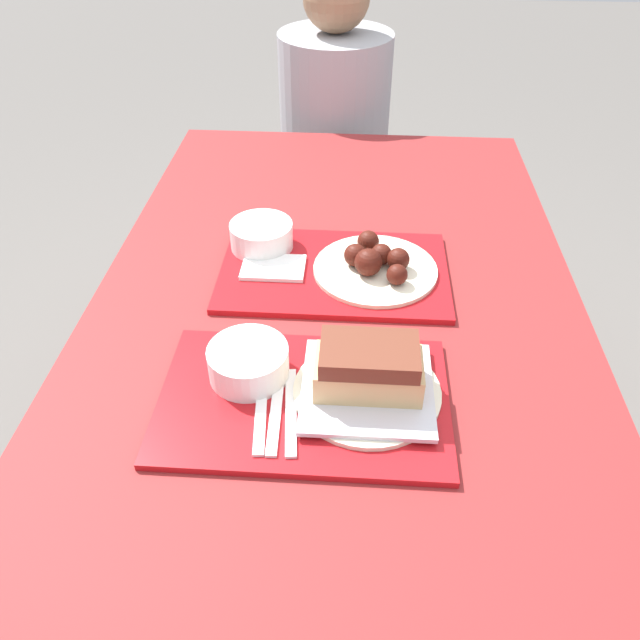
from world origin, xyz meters
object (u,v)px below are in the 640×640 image
Objects in this scene: bowl_coleslaw_near at (248,361)px; brisket_sandwich_plate at (368,376)px; tray_far at (334,272)px; bowl_coleslaw_far at (261,234)px; tray_near at (304,400)px; wings_plate_far at (376,263)px; person_seated_across at (335,112)px.

brisket_sandwich_plate is (0.18, -0.03, 0.01)m from bowl_coleslaw_near.
tray_far is 0.33m from brisket_sandwich_plate.
brisket_sandwich_plate reaches higher than bowl_coleslaw_near.
brisket_sandwich_plate is at bearing -78.53° from tray_far.
bowl_coleslaw_far is at bearing 118.51° from brisket_sandwich_plate.
bowl_coleslaw_near is (-0.09, 0.04, 0.04)m from tray_near.
bowl_coleslaw_near is at bearing -123.56° from wings_plate_far.
brisket_sandwich_plate is (0.09, 0.01, 0.04)m from tray_near.
bowl_coleslaw_near is at bearing 171.33° from brisket_sandwich_plate.
brisket_sandwich_plate is 1.79× the size of bowl_coleslaw_far.
tray_far is 3.49× the size of bowl_coleslaw_near.
tray_near is 0.10m from brisket_sandwich_plate.
bowl_coleslaw_near reaches higher than tray_far.
bowl_coleslaw_far is at bearing 162.58° from wings_plate_far.
bowl_coleslaw_near reaches higher than tray_near.
wings_plate_far is at bearing 72.38° from tray_near.
person_seated_across is at bearing 95.07° from brisket_sandwich_plate.
tray_near is 0.10m from bowl_coleslaw_near.
wings_plate_far is at bearing -82.30° from person_seated_across.
wings_plate_far is 0.90m from person_seated_across.
wings_plate_far is at bearing 56.44° from bowl_coleslaw_near.
person_seated_across is at bearing 82.63° from bowl_coleslaw_far.
tray_far is 1.84× the size of wings_plate_far.
bowl_coleslaw_near is 0.56× the size of brisket_sandwich_plate.
person_seated_across reaches higher than bowl_coleslaw_near.
person_seated_across reaches higher than wings_plate_far.
bowl_coleslaw_near is at bearing -85.13° from bowl_coleslaw_far.
bowl_coleslaw_far is (-0.03, 0.37, 0.00)m from bowl_coleslaw_near.
brisket_sandwich_plate is 0.95× the size of wings_plate_far.
bowl_coleslaw_near is 0.37m from bowl_coleslaw_far.
tray_near is at bearing -89.37° from person_seated_across.
brisket_sandwich_plate reaches higher than wings_plate_far.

